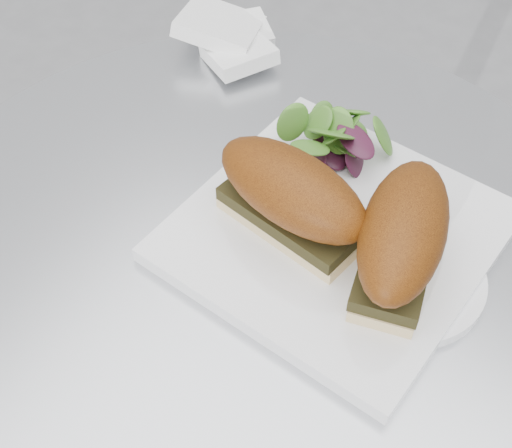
# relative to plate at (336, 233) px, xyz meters

# --- Properties ---
(table) EXTENTS (0.70, 0.70, 0.73)m
(table) POSITION_rel_plate_xyz_m (-0.05, -0.06, -0.25)
(table) COLOR silver
(table) RESTS_ON ground
(plate) EXTENTS (0.28, 0.28, 0.02)m
(plate) POSITION_rel_plate_xyz_m (0.00, 0.00, 0.00)
(plate) COLOR white
(plate) RESTS_ON table
(sandwich_left) EXTENTS (0.16, 0.09, 0.08)m
(sandwich_left) POSITION_rel_plate_xyz_m (-0.04, -0.02, 0.05)
(sandwich_left) COLOR beige
(sandwich_left) RESTS_ON plate
(sandwich_right) EXTENTS (0.10, 0.17, 0.08)m
(sandwich_right) POSITION_rel_plate_xyz_m (0.06, -0.01, 0.05)
(sandwich_right) COLOR beige
(sandwich_right) RESTS_ON plate
(salad) EXTENTS (0.10, 0.10, 0.05)m
(salad) POSITION_rel_plate_xyz_m (-0.05, 0.08, 0.03)
(salad) COLOR #46832B
(salad) RESTS_ON plate
(napkin) EXTENTS (0.12, 0.12, 0.02)m
(napkin) POSITION_rel_plate_xyz_m (-0.24, 0.18, 0.00)
(napkin) COLOR white
(napkin) RESTS_ON table
(saucer) EXTENTS (0.14, 0.14, 0.01)m
(saucer) POSITION_rel_plate_xyz_m (0.08, -0.01, -0.00)
(saucer) COLOR white
(saucer) RESTS_ON table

